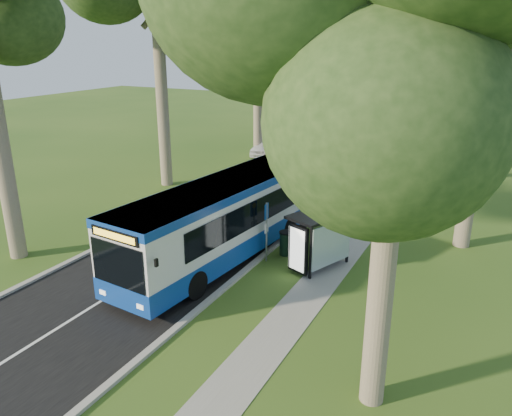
% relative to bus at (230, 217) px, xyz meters
% --- Properties ---
extents(ground, '(120.00, 120.00, 0.00)m').
position_rel_bus_xyz_m(ground, '(1.38, -0.35, -1.74)').
color(ground, '#2F5219').
rests_on(ground, ground).
extents(road, '(7.00, 100.00, 0.02)m').
position_rel_bus_xyz_m(road, '(-2.12, 9.65, -1.73)').
color(road, black).
rests_on(road, ground).
extents(kerb_east, '(0.25, 100.00, 0.12)m').
position_rel_bus_xyz_m(kerb_east, '(1.38, 9.65, -1.68)').
color(kerb_east, '#9E9B93').
rests_on(kerb_east, ground).
extents(kerb_west, '(0.25, 100.00, 0.12)m').
position_rel_bus_xyz_m(kerb_west, '(-5.62, 9.65, -1.68)').
color(kerb_west, '#9E9B93').
rests_on(kerb_west, ground).
extents(centre_line, '(0.12, 100.00, 0.00)m').
position_rel_bus_xyz_m(centre_line, '(-2.12, 9.65, -1.71)').
color(centre_line, white).
rests_on(centre_line, road).
extents(footpath, '(1.50, 100.00, 0.02)m').
position_rel_bus_xyz_m(footpath, '(4.38, 9.65, -1.73)').
color(footpath, gray).
rests_on(footpath, ground).
extents(bus, '(3.91, 12.85, 3.35)m').
position_rel_bus_xyz_m(bus, '(0.00, 0.00, 0.00)').
color(bus, silver).
rests_on(bus, ground).
extents(bus_stop_sign, '(0.09, 0.37, 2.60)m').
position_rel_bus_xyz_m(bus_stop_sign, '(1.68, 0.09, -0.12)').
color(bus_stop_sign, gray).
rests_on(bus_stop_sign, ground).
extents(bus_shelter, '(2.36, 3.08, 2.34)m').
position_rel_bus_xyz_m(bus_shelter, '(3.98, 0.26, -0.09)').
color(bus_shelter, black).
rests_on(bus_shelter, ground).
extents(litter_bin, '(0.61, 0.61, 1.07)m').
position_rel_bus_xyz_m(litter_bin, '(2.15, 1.09, -1.20)').
color(litter_bin, black).
rests_on(litter_bin, ground).
extents(car_white, '(2.47, 4.50, 1.45)m').
position_rel_bus_xyz_m(car_white, '(-7.23, 18.28, -1.01)').
color(car_white, white).
rests_on(car_white, ground).
extents(car_silver, '(3.79, 5.51, 1.72)m').
position_rel_bus_xyz_m(car_silver, '(-7.99, 34.57, -0.88)').
color(car_silver, '#AFB1B7').
rests_on(car_silver, ground).
extents(tree_west_c, '(5.20, 5.20, 15.22)m').
position_rel_bus_xyz_m(tree_west_c, '(-7.62, 17.65, 9.54)').
color(tree_west_c, '#7A6B56').
rests_on(tree_west_c, ground).
extents(tree_west_e, '(5.20, 5.20, 15.71)m').
position_rel_bus_xyz_m(tree_west_e, '(-7.12, 37.65, 9.89)').
color(tree_west_e, '#7A6B56').
rests_on(tree_west_e, ground).
extents(tree_east_a, '(5.20, 5.20, 12.84)m').
position_rel_bus_xyz_m(tree_east_a, '(7.88, -6.35, 7.79)').
color(tree_east_a, '#7A6B56').
rests_on(tree_east_a, ground).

